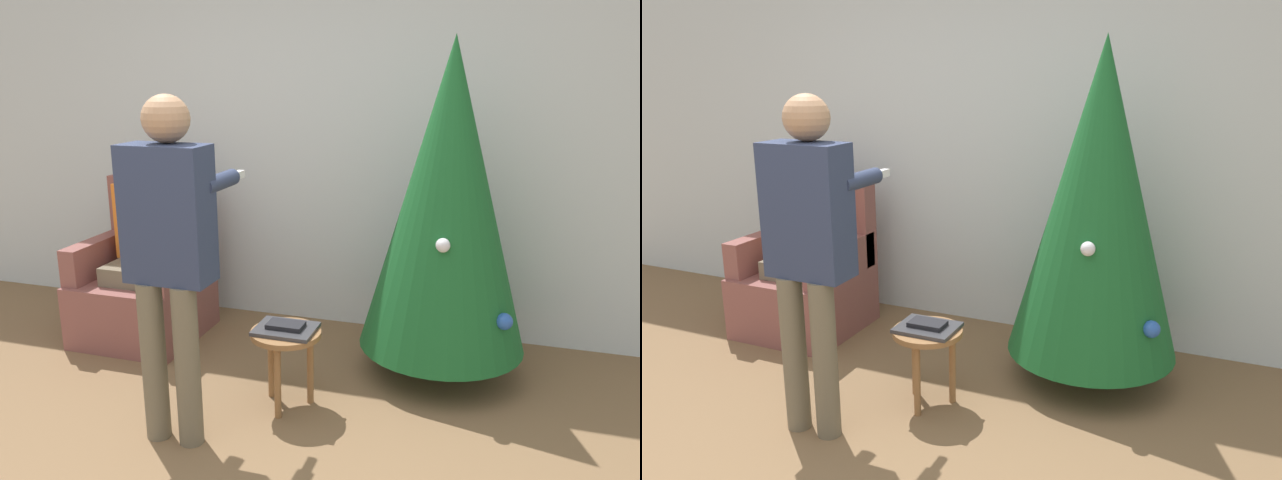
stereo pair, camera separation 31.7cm
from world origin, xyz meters
The scene contains 8 objects.
wall_back centered at (0.00, 2.23, 1.35)m, with size 8.00×0.06×2.70m.
christmas_tree centered at (0.95, 1.62, 1.06)m, with size 0.95×0.95×1.94m.
armchair centered at (-1.03, 1.63, 0.35)m, with size 0.75×0.74×1.05m.
person_seated centered at (-1.03, 1.60, 0.68)m, with size 0.36×0.46×1.24m.
person_standing centered at (-0.20, 0.58, 0.99)m, with size 0.42×0.57×1.66m.
side_stool centered at (0.22, 0.99, 0.36)m, with size 0.37×0.37×0.43m.
laptop centered at (0.22, 0.99, 0.44)m, with size 0.31×0.25×0.02m.
book centered at (0.22, 0.99, 0.47)m, with size 0.19×0.12×0.02m.
Camera 1 is at (1.29, -1.85, 1.75)m, focal length 35.00 mm.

